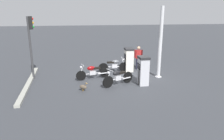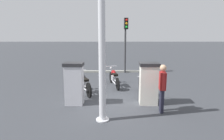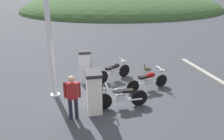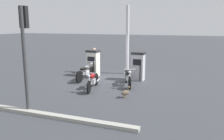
# 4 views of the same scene
# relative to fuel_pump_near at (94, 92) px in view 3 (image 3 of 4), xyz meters

# --- Properties ---
(ground_plane) EXTENTS (120.00, 120.00, 0.00)m
(ground_plane) POSITION_rel_fuel_pump_near_xyz_m (0.47, 1.37, -0.79)
(ground_plane) COLOR #383A3F
(fuel_pump_near) EXTENTS (0.62, 0.73, 1.56)m
(fuel_pump_near) POSITION_rel_fuel_pump_near_xyz_m (0.00, 0.00, 0.00)
(fuel_pump_near) COLOR silver
(fuel_pump_near) RESTS_ON ground
(fuel_pump_far) EXTENTS (0.60, 0.72, 1.56)m
(fuel_pump_far) POSITION_rel_fuel_pump_near_xyz_m (0.00, 2.74, 0.00)
(fuel_pump_far) COLOR silver
(fuel_pump_far) RESTS_ON ground
(motorcycle_near_pump) EXTENTS (2.02, 0.56, 0.96)m
(motorcycle_near_pump) POSITION_rel_fuel_pump_near_xyz_m (1.01, 0.05, -0.33)
(motorcycle_near_pump) COLOR black
(motorcycle_near_pump) RESTS_ON ground
(motorcycle_far_pump) EXTENTS (1.83, 0.93, 0.96)m
(motorcycle_far_pump) POSITION_rel_fuel_pump_near_xyz_m (1.36, 2.60, -0.32)
(motorcycle_far_pump) COLOR black
(motorcycle_far_pump) RESTS_ON ground
(motorcycle_extra) EXTENTS (2.02, 0.65, 0.93)m
(motorcycle_extra) POSITION_rel_fuel_pump_near_xyz_m (2.57, 1.24, -0.33)
(motorcycle_extra) COLOR black
(motorcycle_extra) RESTS_ON ground
(attendant_person) EXTENTS (0.58, 0.24, 1.61)m
(attendant_person) POSITION_rel_fuel_pump_near_xyz_m (-0.78, -0.30, 0.13)
(attendant_person) COLOR #1E1E2D
(attendant_person) RESTS_ON ground
(wandering_duck) EXTENTS (0.45, 0.39, 0.49)m
(wandering_duck) POSITION_rel_fuel_pump_near_xyz_m (3.24, 3.08, -0.56)
(wandering_duck) COLOR brown
(wandering_duck) RESTS_ON ground
(canopy_support_pole) EXTENTS (0.40, 0.40, 4.17)m
(canopy_support_pole) POSITION_rel_fuel_pump_near_xyz_m (-1.42, 1.65, 1.21)
(canopy_support_pole) COLOR silver
(canopy_support_pole) RESTS_ON ground
(road_edge_kerb) EXTENTS (0.38, 6.13, 0.12)m
(road_edge_kerb) POSITION_rel_fuel_pump_near_xyz_m (6.11, 1.37, -0.73)
(road_edge_kerb) COLOR #9E9E93
(road_edge_kerb) RESTS_ON ground
(distant_hill_main) EXTENTS (32.55, 25.36, 6.40)m
(distant_hill_main) POSITION_rel_fuel_pump_near_xyz_m (9.57, 29.88, -0.79)
(distant_hill_main) COLOR #38562D
(distant_hill_main) RESTS_ON ground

